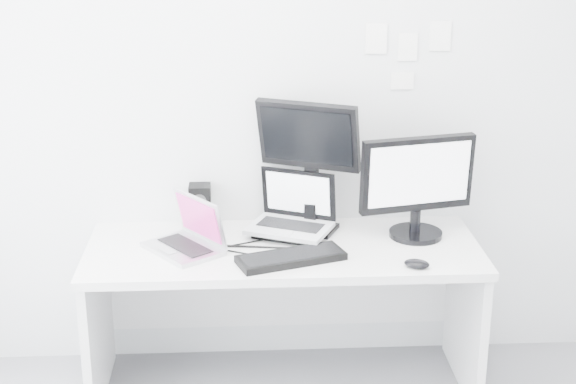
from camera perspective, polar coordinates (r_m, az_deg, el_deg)
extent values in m
plane|color=silver|center=(4.08, -0.57, 6.35)|extent=(3.60, 0.00, 3.60)
cube|color=silver|center=(4.08, -0.30, -8.37)|extent=(1.80, 0.70, 0.73)
cube|color=#B8B8BD|center=(3.86, -7.09, -2.14)|extent=(0.41, 0.43, 0.26)
cube|color=black|center=(4.17, -5.85, -0.88)|extent=(0.13, 0.13, 0.21)
cube|color=silver|center=(3.99, 0.09, -0.91)|extent=(0.45, 0.41, 0.31)
cube|color=black|center=(4.01, 1.44, 1.83)|extent=(0.51, 0.36, 0.66)
cube|color=black|center=(4.01, 8.62, 0.40)|extent=(0.59, 0.36, 0.50)
cube|color=black|center=(3.77, 0.20, -4.39)|extent=(0.50, 0.31, 0.03)
ellipsoid|color=black|center=(3.75, 8.55, -4.73)|extent=(0.13, 0.11, 0.04)
cube|color=white|center=(4.06, 5.87, 10.09)|extent=(0.10, 0.00, 0.14)
cube|color=white|center=(4.10, 7.96, 9.51)|extent=(0.09, 0.00, 0.13)
cube|color=white|center=(4.12, 10.07, 10.16)|extent=(0.10, 0.00, 0.14)
cube|color=white|center=(4.12, 7.58, 7.32)|extent=(0.11, 0.00, 0.08)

